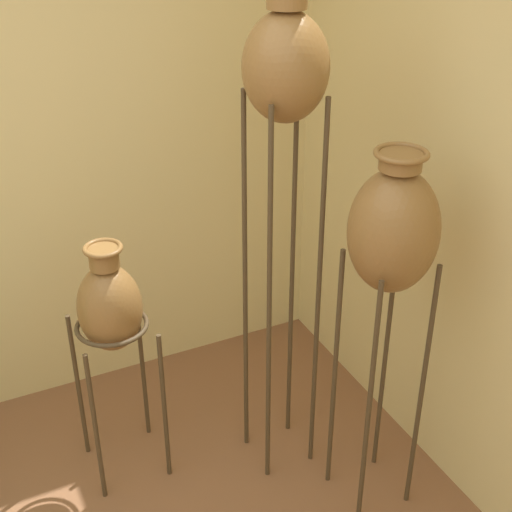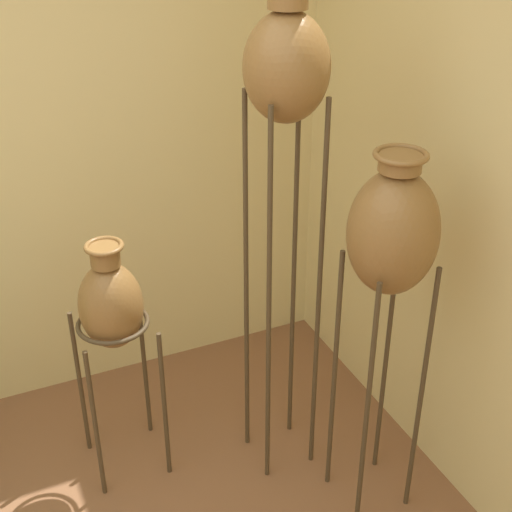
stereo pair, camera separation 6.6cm
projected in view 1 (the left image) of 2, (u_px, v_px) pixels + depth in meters
The scene contains 3 objects.
vase_stand_tall at pixel (285, 81), 2.48m from camera, with size 0.31×0.31×2.07m.
vase_stand_medium at pixel (393, 235), 2.51m from camera, with size 0.33×0.33×1.57m.
vase_stand_short at pixel (110, 310), 2.85m from camera, with size 0.31×0.31×1.12m.
Camera 1 is at (0.08, -1.23, 2.40)m, focal length 50.00 mm.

